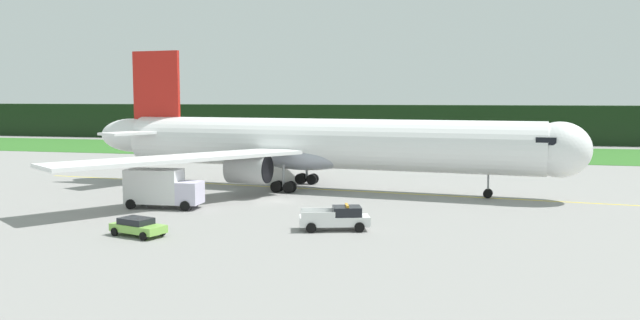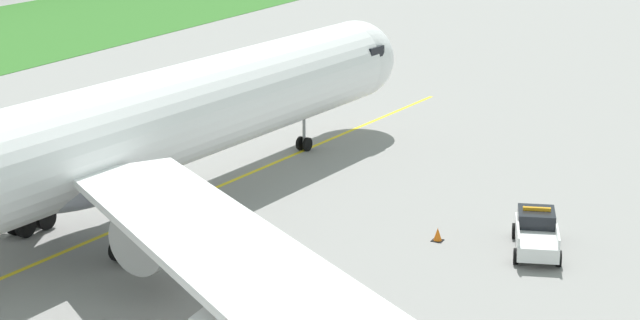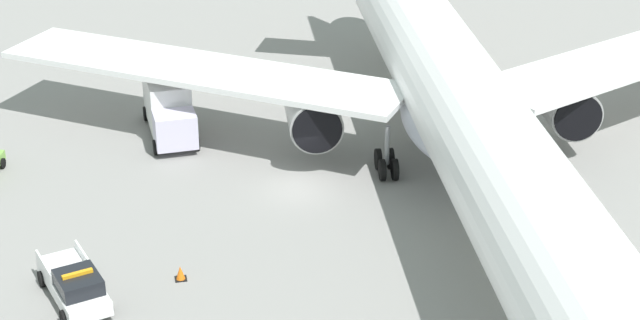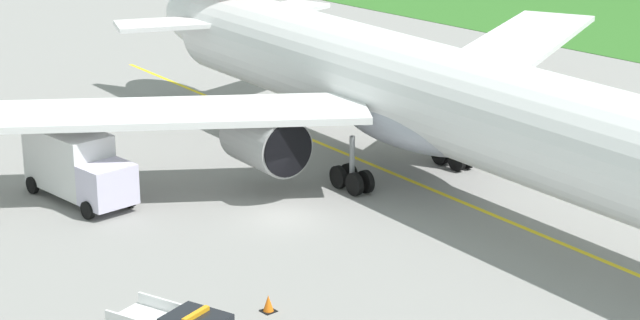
{
  "view_description": "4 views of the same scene",
  "coord_description": "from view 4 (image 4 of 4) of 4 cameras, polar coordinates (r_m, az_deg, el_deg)",
  "views": [
    {
      "loc": [
        18.68,
        -57.57,
        10.0
      ],
      "look_at": [
        2.04,
        9.44,
        3.07
      ],
      "focal_mm": 35.54,
      "sensor_mm": 36.0,
      "label": 1
    },
    {
      "loc": [
        -39.33,
        -23.61,
        18.38
      ],
      "look_at": [
        8.05,
        -0.36,
        3.27
      ],
      "focal_mm": 59.36,
      "sensor_mm": 36.0,
      "label": 2
    },
    {
      "loc": [
        48.24,
        -8.95,
        25.6
      ],
      "look_at": [
        4.59,
        0.2,
        3.93
      ],
      "focal_mm": 57.23,
      "sensor_mm": 36.0,
      "label": 3
    },
    {
      "loc": [
        39.72,
        -31.77,
        19.25
      ],
      "look_at": [
        4.18,
        -1.34,
        4.22
      ],
      "focal_mm": 63.11,
      "sensor_mm": 36.0,
      "label": 4
    }
  ],
  "objects": [
    {
      "name": "catering_truck",
      "position": [
        57.49,
        -12.24,
        -0.23
      ],
      "size": [
        6.95,
        3.01,
        3.66
      ],
      "color": "silver",
      "rests_on": "ground"
    },
    {
      "name": "airliner",
      "position": [
        56.97,
        5.93,
        3.06
      ],
      "size": [
        55.37,
        50.89,
        15.31
      ],
      "color": "white",
      "rests_on": "ground"
    },
    {
      "name": "ground",
      "position": [
        54.38,
        -1.8,
        -2.93
      ],
      "size": [
        320.0,
        320.0,
        0.0
      ],
      "primitive_type": "plane",
      "color": "gray"
    },
    {
      "name": "taxiway_centerline_main",
      "position": [
        57.79,
        6.32,
        -1.76
      ],
      "size": [
        72.2,
        7.25,
        0.01
      ],
      "primitive_type": "cube",
      "rotation": [
        0.0,
        0.0,
        -0.1
      ],
      "color": "yellow",
      "rests_on": "ground"
    },
    {
      "name": "apron_cone",
      "position": [
        44.63,
        -2.64,
        -7.28
      ],
      "size": [
        0.55,
        0.55,
        0.69
      ],
      "color": "black",
      "rests_on": "ground"
    }
  ]
}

